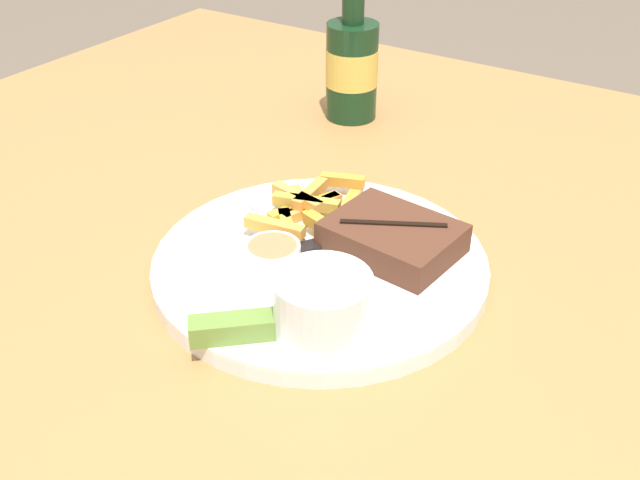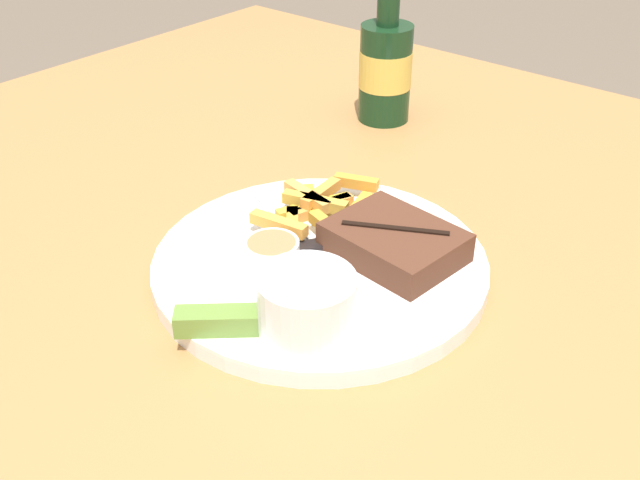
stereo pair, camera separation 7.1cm
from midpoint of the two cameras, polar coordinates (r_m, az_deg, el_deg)
name	(u,v)px [view 2 (the right image)]	position (r m, az deg, el deg)	size (l,w,h in m)	color
dining_table	(320,326)	(0.77, 2.65, -6.67)	(1.41, 1.29, 0.76)	#A87542
dinner_plate	(320,265)	(0.73, 2.80, -2.01)	(0.32, 0.32, 0.02)	white
steak_portion	(394,242)	(0.72, 8.49, -0.24)	(0.13, 0.11, 0.03)	#512D1E
fries_pile	(321,208)	(0.78, 2.65, 2.34)	(0.12, 0.14, 0.02)	gold
coleslaw_cup	(307,302)	(0.61, 2.31, -4.84)	(0.08, 0.08, 0.05)	white
dipping_sauce_cup	(272,251)	(0.71, -0.84, -0.91)	(0.05, 0.05, 0.02)	silver
pickle_spear	(221,321)	(0.63, -4.33, -6.27)	(0.07, 0.07, 0.02)	olive
fork_utensil	(280,216)	(0.78, -0.48, 1.78)	(0.13, 0.06, 0.00)	#B7B7BC
knife_utensil	(356,239)	(0.75, 5.47, -0.02)	(0.10, 0.15, 0.01)	#B7B7BC
beer_bottle	(385,67)	(1.04, 7.02, 12.95)	(0.07, 0.07, 0.21)	#143319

